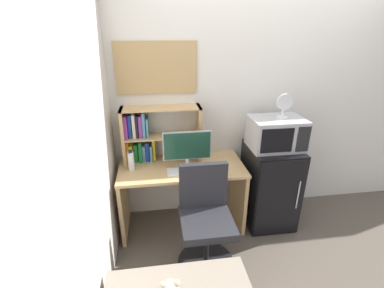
{
  "coord_description": "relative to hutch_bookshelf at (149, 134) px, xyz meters",
  "views": [
    {
      "loc": [
        -1.16,
        -2.72,
        2.02
      ],
      "look_at": [
        -0.82,
        -0.33,
        0.98
      ],
      "focal_mm": 25.43,
      "sensor_mm": 36.0,
      "label": 1
    }
  ],
  "objects": [
    {
      "name": "desk",
      "position": [
        0.31,
        -0.2,
        -0.5
      ],
      "size": [
        1.26,
        0.59,
        0.73
      ],
      "color": "tan",
      "rests_on": "ground_plane"
    },
    {
      "name": "hutch_bookshelf",
      "position": [
        0.0,
        0.0,
        0.0
      ],
      "size": [
        0.8,
        0.23,
        0.57
      ],
      "color": "tan",
      "rests_on": "desk"
    },
    {
      "name": "mini_fridge",
      "position": [
        1.25,
        -0.23,
        -0.57
      ],
      "size": [
        0.5,
        0.57,
        0.89
      ],
      "color": "black",
      "rests_on": "ground_plane"
    },
    {
      "name": "desk_chair",
      "position": [
        0.46,
        -0.72,
        -0.6
      ],
      "size": [
        0.52,
        0.52,
        0.94
      ],
      "color": "black",
      "rests_on": "ground_plane"
    },
    {
      "name": "keyboard",
      "position": [
        0.36,
        -0.33,
        -0.27
      ],
      "size": [
        0.41,
        0.15,
        0.02
      ],
      "primitive_type": "cube",
      "color": "silver",
      "rests_on": "desk"
    },
    {
      "name": "wall_back",
      "position": [
        1.63,
        0.12,
        0.29
      ],
      "size": [
        6.4,
        0.04,
        2.6
      ],
      "primitive_type": "cube",
      "color": "silver",
      "rests_on": "ground_plane"
    },
    {
      "name": "wall_corkboard",
      "position": [
        0.1,
        0.09,
        0.64
      ],
      "size": [
        0.78,
        0.02,
        0.49
      ],
      "primitive_type": "cube",
      "color": "tan"
    },
    {
      "name": "desk_fan",
      "position": [
        1.3,
        -0.23,
        0.32
      ],
      "size": [
        0.16,
        0.11,
        0.24
      ],
      "color": "silver",
      "rests_on": "microwave"
    },
    {
      "name": "monitor",
      "position": [
        0.36,
        -0.25,
        -0.07
      ],
      "size": [
        0.47,
        0.19,
        0.39
      ],
      "color": "#B7B7BC",
      "rests_on": "desk"
    },
    {
      "name": "microwave",
      "position": [
        1.25,
        -0.23,
        0.03
      ],
      "size": [
        0.52,
        0.39,
        0.31
      ],
      "color": "#ADADB2",
      "rests_on": "mini_fridge"
    },
    {
      "name": "wall_left",
      "position": [
        -0.39,
        -1.5,
        0.29
      ],
      "size": [
        0.04,
        4.4,
        2.6
      ],
      "primitive_type": "cube",
      "color": "silver",
      "rests_on": "ground_plane"
    },
    {
      "name": "water_bottle",
      "position": [
        -0.19,
        -0.2,
        -0.19
      ],
      "size": [
        0.06,
        0.06,
        0.21
      ],
      "color": "silver",
      "rests_on": "desk"
    },
    {
      "name": "computer_mouse",
      "position": [
        0.68,
        -0.33,
        -0.27
      ],
      "size": [
        0.07,
        0.1,
        0.03
      ],
      "primitive_type": "ellipsoid",
      "color": "silver",
      "rests_on": "desk"
    }
  ]
}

